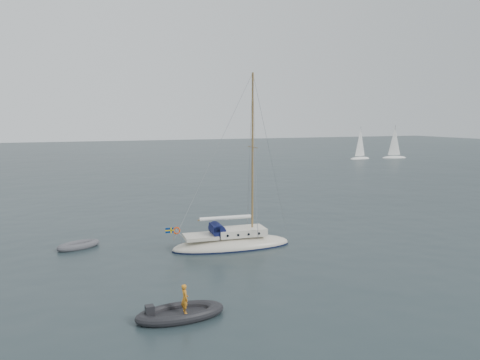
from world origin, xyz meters
name	(u,v)px	position (x,y,z in m)	size (l,w,h in m)	color
ground	(250,241)	(0.00, 0.00, 0.00)	(300.00, 300.00, 0.00)	black
sailboat	(232,234)	(-1.81, -1.19, 0.90)	(8.38, 2.51, 11.93)	beige
dinghy	(78,245)	(-11.28, 2.43, 0.18)	(2.92, 1.32, 0.42)	#4A4A4F
rib	(180,313)	(-7.75, -10.63, 0.23)	(3.91, 1.78, 1.48)	black
distant_yacht_c	(360,144)	(46.44, 51.63, 3.04)	(5.36, 2.86, 7.10)	white
distant_yacht_b	(394,143)	(54.51, 50.77, 3.15)	(5.57, 2.97, 7.38)	white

